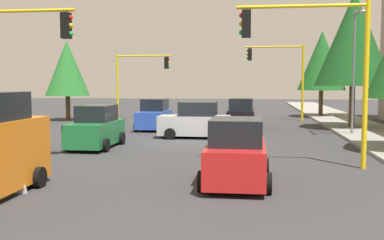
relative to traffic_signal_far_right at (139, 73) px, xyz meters
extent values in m
plane|color=#353538|center=(14.00, 5.64, -3.79)|extent=(120.00, 120.00, 0.00)
cube|color=gray|center=(9.00, 16.14, -3.72)|extent=(80.00, 4.00, 0.15)
cone|color=silver|center=(25.00, 2.64, -3.79)|extent=(0.01, 1.10, 1.10)
cylinder|color=yellow|center=(0.00, -1.86, -1.13)|extent=(0.18, 0.18, 5.34)
cylinder|color=yellow|center=(0.00, 0.39, 1.39)|extent=(0.12, 4.50, 0.12)
cube|color=black|center=(0.00, 2.28, 0.81)|extent=(0.36, 0.32, 0.96)
sphere|color=red|center=(0.00, 2.46, 1.11)|extent=(0.18, 0.18, 0.18)
sphere|color=yellow|center=(0.00, 2.46, 0.81)|extent=(0.18, 0.18, 0.18)
sphere|color=green|center=(0.00, 2.46, 0.51)|extent=(0.18, 0.18, 0.18)
cylinder|color=yellow|center=(20.00, 13.14, -0.88)|extent=(0.18, 0.18, 5.84)
cylinder|color=yellow|center=(20.00, 10.89, 1.89)|extent=(0.12, 4.50, 0.12)
cube|color=black|center=(20.00, 9.00, 1.31)|extent=(0.36, 0.32, 0.96)
sphere|color=red|center=(20.00, 8.82, 1.61)|extent=(0.18, 0.18, 0.18)
sphere|color=yellow|center=(20.00, 8.82, 1.31)|extent=(0.18, 0.18, 0.18)
sphere|color=green|center=(20.00, 8.82, 1.01)|extent=(0.18, 0.18, 0.18)
cylinder|color=yellow|center=(20.00, 0.39, 1.94)|extent=(0.12, 4.50, 0.12)
cube|color=black|center=(20.00, 2.28, 1.36)|extent=(0.36, 0.32, 0.96)
sphere|color=red|center=(20.00, 2.46, 1.66)|extent=(0.18, 0.18, 0.18)
sphere|color=yellow|center=(20.00, 2.46, 1.36)|extent=(0.18, 0.18, 0.18)
sphere|color=green|center=(20.00, 2.46, 1.06)|extent=(0.18, 0.18, 0.18)
cylinder|color=yellow|center=(0.00, 13.14, -0.81)|extent=(0.18, 0.18, 5.96)
cylinder|color=yellow|center=(0.00, 10.89, 2.02)|extent=(0.12, 4.50, 0.12)
cube|color=black|center=(0.00, 9.00, 1.44)|extent=(0.36, 0.32, 0.96)
sphere|color=red|center=(0.00, 8.82, 1.74)|extent=(0.18, 0.18, 0.18)
sphere|color=yellow|center=(0.00, 8.82, 1.44)|extent=(0.18, 0.18, 0.18)
sphere|color=green|center=(0.00, 8.82, 1.14)|extent=(0.18, 0.18, 0.18)
cylinder|color=slate|center=(10.00, 14.84, -0.29)|extent=(0.14, 0.14, 7.00)
cylinder|color=slate|center=(10.90, 14.84, 3.01)|extent=(1.80, 0.10, 0.10)
ellipsoid|color=silver|center=(11.80, 14.84, 2.86)|extent=(0.56, 0.28, 0.20)
cylinder|color=brown|center=(-4.00, 15.14, -2.52)|extent=(0.36, 0.36, 2.55)
cone|color=#1E6023|center=(-4.00, 15.14, 1.11)|extent=(4.09, 4.09, 5.11)
cylinder|color=brown|center=(6.00, 15.64, -2.29)|extent=(0.36, 0.36, 3.02)
cone|color=#19511E|center=(6.00, 15.64, 2.04)|extent=(4.83, 4.83, 6.04)
cylinder|color=brown|center=(2.00, -5.36, -2.71)|extent=(0.36, 0.36, 2.17)
cone|color=#28752D|center=(2.00, -5.36, 0.34)|extent=(3.47, 3.47, 4.34)
cylinder|color=black|center=(24.23, 3.17, -3.49)|extent=(0.60, 0.20, 0.60)
cube|color=blue|center=(8.06, 3.01, -3.10)|extent=(3.93, 1.65, 1.05)
cube|color=black|center=(7.86, 3.01, -2.20)|extent=(2.04, 1.46, 0.76)
cylinder|color=black|center=(9.28, 3.89, -3.49)|extent=(0.60, 0.20, 0.60)
cylinder|color=black|center=(9.28, 2.12, -3.49)|extent=(0.60, 0.20, 0.60)
cylinder|color=black|center=(6.84, 3.89, -3.49)|extent=(0.60, 0.20, 0.60)
cylinder|color=black|center=(6.84, 2.12, -3.49)|extent=(0.60, 0.20, 0.60)
cube|color=black|center=(5.98, 8.50, -3.10)|extent=(4.19, 1.73, 1.05)
cube|color=black|center=(6.19, 8.50, -2.20)|extent=(2.18, 1.52, 0.76)
cylinder|color=black|center=(4.68, 7.57, -3.49)|extent=(0.60, 0.20, 0.60)
cylinder|color=black|center=(4.68, 9.42, -3.49)|extent=(0.60, 0.20, 0.60)
cylinder|color=black|center=(7.28, 7.57, -3.49)|extent=(0.60, 0.20, 0.60)
cylinder|color=black|center=(7.28, 9.42, -3.49)|extent=(0.60, 0.20, 0.60)
cube|color=red|center=(22.98, 8.78, -3.10)|extent=(3.78, 1.69, 1.05)
cube|color=black|center=(23.16, 8.78, -2.20)|extent=(1.96, 1.49, 0.76)
cylinder|color=black|center=(21.80, 7.88, -3.49)|extent=(0.60, 0.20, 0.60)
cylinder|color=black|center=(21.80, 9.69, -3.49)|extent=(0.60, 0.20, 0.60)
cylinder|color=black|center=(24.15, 7.88, -3.49)|extent=(0.60, 0.20, 0.60)
cylinder|color=black|center=(24.15, 9.69, -3.49)|extent=(0.60, 0.20, 0.60)
cube|color=#B2B5BA|center=(12.00, 6.12, -3.10)|extent=(1.72, 3.87, 1.05)
cube|color=black|center=(12.00, 6.31, -2.20)|extent=(1.51, 2.01, 0.76)
cylinder|color=black|center=(12.92, 4.92, -3.49)|extent=(0.20, 0.60, 0.60)
cylinder|color=black|center=(11.08, 4.92, -3.49)|extent=(0.20, 0.60, 0.60)
cylinder|color=black|center=(12.92, 7.32, -3.49)|extent=(0.20, 0.60, 0.60)
cylinder|color=black|center=(11.08, 7.32, -3.49)|extent=(0.20, 0.60, 0.60)
cube|color=#1E7238|center=(16.32, 2.05, -3.10)|extent=(3.93, 1.65, 1.05)
cube|color=black|center=(16.12, 2.05, -2.20)|extent=(2.05, 1.45, 0.76)
cylinder|color=black|center=(17.54, 2.94, -3.49)|extent=(0.60, 0.20, 0.60)
cylinder|color=black|center=(17.54, 1.17, -3.49)|extent=(0.60, 0.20, 0.60)
cylinder|color=black|center=(15.10, 2.94, -3.49)|extent=(0.60, 0.20, 0.60)
cylinder|color=black|center=(15.10, 1.17, -3.49)|extent=(0.60, 0.20, 0.60)
camera|label=1|loc=(36.40, 9.25, -0.76)|focal=42.31mm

